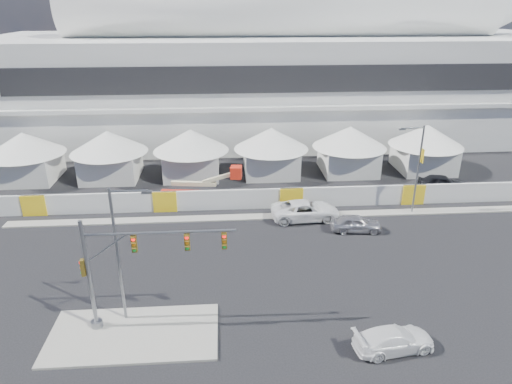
{
  "coord_description": "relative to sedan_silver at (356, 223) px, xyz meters",
  "views": [
    {
      "loc": [
        -0.27,
        -25.29,
        18.49
      ],
      "look_at": [
        2.28,
        10.0,
        3.61
      ],
      "focal_mm": 32.0,
      "sensor_mm": 36.0,
      "label": 1
    }
  ],
  "objects": [
    {
      "name": "sedan_silver",
      "position": [
        0.0,
        0.0,
        0.0
      ],
      "size": [
        2.17,
        4.49,
        1.48
      ],
      "primitive_type": "imported",
      "rotation": [
        0.0,
        0.0,
        1.47
      ],
      "color": "#ADACB1",
      "rests_on": "ground"
    },
    {
      "name": "pickup_near",
      "position": [
        -1.83,
        -14.46,
        -0.06
      ],
      "size": [
        2.55,
        4.91,
        1.36
      ],
      "primitive_type": "imported",
      "rotation": [
        0.0,
        0.0,
        1.71
      ],
      "color": "white",
      "rests_on": "ground"
    },
    {
      "name": "streetlight_median",
      "position": [
        -17.38,
        -10.67,
        4.44
      ],
      "size": [
        2.42,
        0.24,
        8.76
      ],
      "color": "gray",
      "rests_on": "median_island"
    },
    {
      "name": "lot_car_b",
      "position": [
        11.57,
        8.51,
        0.08
      ],
      "size": [
        3.02,
        5.16,
        1.65
      ],
      "primitive_type": "imported",
      "rotation": [
        0.0,
        0.0,
        1.34
      ],
      "color": "black",
      "rests_on": "ground"
    },
    {
      "name": "median_island",
      "position": [
        -16.88,
        -12.21,
        -0.67
      ],
      "size": [
        10.0,
        5.0,
        0.15
      ],
      "primitive_type": "cube",
      "color": "gray",
      "rests_on": "ground"
    },
    {
      "name": "traffic_mast",
      "position": [
        -17.29,
        -11.39,
        3.37
      ],
      "size": [
        8.95,
        0.7,
        7.17
      ],
      "color": "gray",
      "rests_on": "median_island"
    },
    {
      "name": "pickup_curb",
      "position": [
        -3.96,
        2.69,
        0.12
      ],
      "size": [
        3.2,
        6.35,
        1.72
      ],
      "primitive_type": "imported",
      "rotation": [
        0.0,
        0.0,
        1.63
      ],
      "color": "white",
      "rests_on": "ground"
    },
    {
      "name": "far_curb",
      "position": [
        9.12,
        3.29,
        -0.68
      ],
      "size": [
        80.0,
        1.2,
        0.12
      ],
      "primitive_type": "cube",
      "color": "gray",
      "rests_on": "ground"
    },
    {
      "name": "boom_lift",
      "position": [
        -14.77,
        6.61,
        0.37
      ],
      "size": [
        8.22,
        2.37,
        4.11
      ],
      "rotation": [
        0.0,
        0.0,
        -0.14
      ],
      "color": "red",
      "rests_on": "ground"
    },
    {
      "name": "tent_row",
      "position": [
        -10.38,
        14.79,
        2.41
      ],
      "size": [
        53.4,
        8.4,
        5.4
      ],
      "color": "silver",
      "rests_on": "ground"
    },
    {
      "name": "ground",
      "position": [
        -10.88,
        -9.21,
        -0.74
      ],
      "size": [
        160.0,
        160.0,
        0.0
      ],
      "primitive_type": "plane",
      "color": "black",
      "rests_on": "ground"
    },
    {
      "name": "stadium",
      "position": [
        -2.17,
        32.3,
        8.71
      ],
      "size": [
        80.0,
        24.8,
        21.98
      ],
      "color": "silver",
      "rests_on": "ground"
    },
    {
      "name": "streetlight_curb",
      "position": [
        6.16,
        3.29,
        4.14
      ],
      "size": [
        2.49,
        0.56,
        8.41
      ],
      "color": "gray",
      "rests_on": "ground"
    },
    {
      "name": "hoarding_fence",
      "position": [
        -4.88,
        5.29,
        0.26
      ],
      "size": [
        70.0,
        0.25,
        2.0
      ],
      "primitive_type": "cube",
      "color": "silver",
      "rests_on": "ground"
    }
  ]
}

